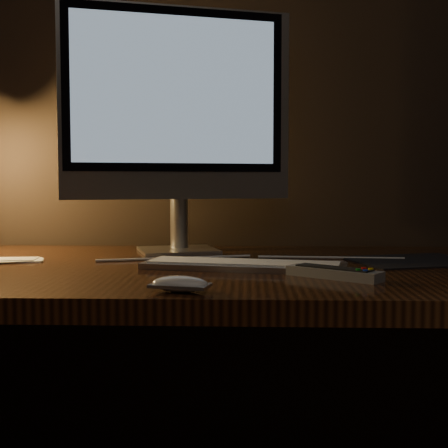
{
  "coord_description": "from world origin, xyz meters",
  "views": [
    {
      "loc": [
        0.05,
        0.58,
        0.92
      ],
      "look_at": [
        0.01,
        1.73,
        0.84
      ],
      "focal_mm": 50.0,
      "sensor_mm": 36.0,
      "label": 1
    }
  ],
  "objects_px": {
    "mouse": "(180,286)",
    "tv_remote": "(334,273)",
    "desk": "(223,319)",
    "monitor": "(177,109)",
    "keyboard": "(244,265)"
  },
  "relations": [
    {
      "from": "mouse",
      "to": "tv_remote",
      "type": "height_order",
      "value": "tv_remote"
    },
    {
      "from": "mouse",
      "to": "tv_remote",
      "type": "bearing_deg",
      "value": 42.29
    },
    {
      "from": "mouse",
      "to": "desk",
      "type": "bearing_deg",
      "value": 95.07
    },
    {
      "from": "desk",
      "to": "monitor",
      "type": "xyz_separation_m",
      "value": [
        -0.12,
        0.16,
        0.48
      ]
    },
    {
      "from": "monitor",
      "to": "keyboard",
      "type": "xyz_separation_m",
      "value": [
        0.16,
        -0.28,
        -0.34
      ]
    },
    {
      "from": "monitor",
      "to": "keyboard",
      "type": "distance_m",
      "value": 0.47
    },
    {
      "from": "monitor",
      "to": "keyboard",
      "type": "relative_size",
      "value": 1.46
    },
    {
      "from": "mouse",
      "to": "keyboard",
      "type": "bearing_deg",
      "value": 82.32
    },
    {
      "from": "monitor",
      "to": "desk",
      "type": "bearing_deg",
      "value": -70.22
    },
    {
      "from": "keyboard",
      "to": "mouse",
      "type": "bearing_deg",
      "value": -99.37
    },
    {
      "from": "desk",
      "to": "monitor",
      "type": "bearing_deg",
      "value": 127.02
    },
    {
      "from": "keyboard",
      "to": "monitor",
      "type": "bearing_deg",
      "value": 131.46
    },
    {
      "from": "monitor",
      "to": "tv_remote",
      "type": "relative_size",
      "value": 3.5
    },
    {
      "from": "tv_remote",
      "to": "monitor",
      "type": "bearing_deg",
      "value": 166.34
    },
    {
      "from": "desk",
      "to": "mouse",
      "type": "xyz_separation_m",
      "value": [
        -0.05,
        -0.38,
        0.14
      ]
    }
  ]
}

